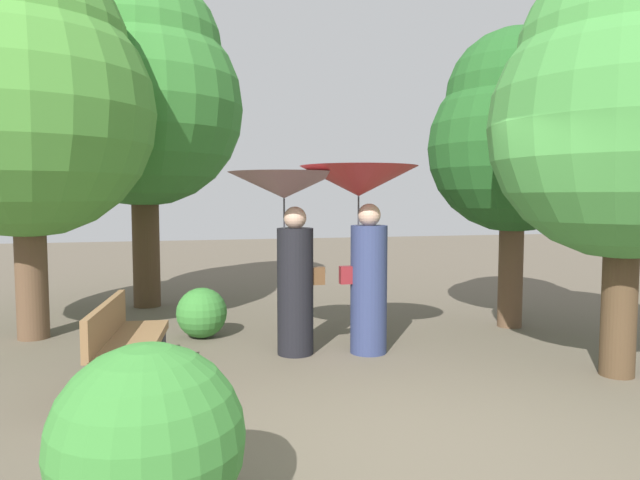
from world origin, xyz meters
TOP-DOWN VIEW (x-y plane):
  - ground_plane at (0.00, 0.00)m, footprint 40.00×40.00m
  - person_left at (-0.49, 2.47)m, footprint 1.24×1.24m
  - person_right at (0.33, 2.32)m, footprint 1.33×1.33m
  - park_bench at (-2.17, 1.58)m, footprint 0.63×1.54m
  - tree_near_left at (-2.21, 5.81)m, footprint 3.18×3.18m
  - tree_near_right at (2.56, 0.93)m, footprint 2.61×2.61m
  - tree_mid_left at (-3.49, 3.96)m, footprint 3.13×3.13m
  - tree_mid_right at (2.73, 3.11)m, footprint 2.30×2.30m
  - bush_path_left at (-1.42, 3.48)m, footprint 0.64×0.64m
  - bush_path_right at (-1.85, -0.76)m, footprint 1.02×1.02m

SIDE VIEW (x-z plane):
  - ground_plane at x=0.00m, z-range 0.00..0.00m
  - bush_path_left at x=-1.42m, z-range 0.00..0.64m
  - park_bench at x=-2.17m, z-range 0.10..0.93m
  - bush_path_right at x=-1.85m, z-range 0.00..1.02m
  - person_left at x=-0.49m, z-range 0.46..2.52m
  - person_right at x=0.33m, z-range 0.52..2.65m
  - tree_mid_right at x=2.73m, z-range 0.64..4.67m
  - tree_near_right at x=2.56m, z-range 0.60..4.78m
  - tree_mid_left at x=-3.49m, z-range 0.66..5.50m
  - tree_near_left at x=-2.21m, z-range 0.81..6.16m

